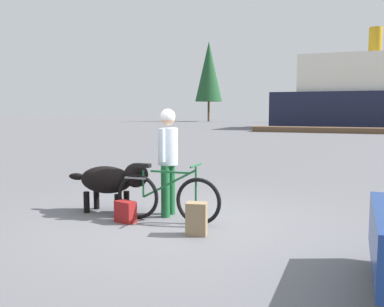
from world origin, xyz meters
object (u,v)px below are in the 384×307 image
backpack (197,219)px  dog (112,180)px  bicycle (166,197)px  handbag_pannier (125,212)px  person_cyclist (168,152)px

backpack → dog: bearing=158.4°
bicycle → backpack: bearing=-36.5°
bicycle → dog: 1.12m
bicycle → handbag_pannier: size_ratio=5.26×
bicycle → person_cyclist: bearing=110.0°
dog → handbag_pannier: size_ratio=4.58×
person_cyclist → handbag_pannier: bearing=-125.0°
person_cyclist → dog: 1.09m
person_cyclist → backpack: size_ratio=3.82×
bicycle → handbag_pannier: bearing=-154.7°
dog → handbag_pannier: dog is taller
dog → handbag_pannier: 0.80m
bicycle → dog: size_ratio=1.15×
person_cyclist → backpack: person_cyclist is taller
bicycle → dog: (-1.09, 0.19, 0.17)m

